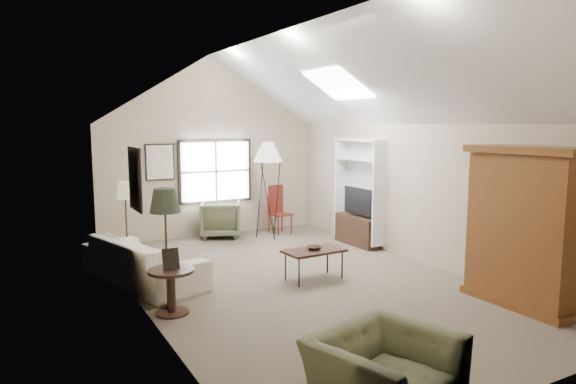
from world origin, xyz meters
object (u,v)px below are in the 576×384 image
armchair_near (384,378)px  armchair_far (221,219)px  sofa (143,260)px  coffee_table (314,265)px  side_chair (280,210)px  armoire (525,227)px  side_table (172,291)px

armchair_near → armchair_far: size_ratio=1.30×
sofa → coffee_table: bearing=-133.0°
side_chair → armchair_near: bearing=-119.3°
armoire → coffee_table: 3.18m
side_table → armchair_far: bearing=60.7°
coffee_table → side_chair: side_chair is taller
side_table → armoire: bearing=-24.5°
armchair_far → coffee_table: bearing=116.3°
armoire → coffee_table: armoire is taller
armoire → sofa: bearing=140.6°
armoire → armchair_near: size_ratio=1.92×
armchair_near → side_chair: size_ratio=1.03×
armchair_near → side_table: size_ratio=1.88×
armchair_far → armchair_near: bearing=103.2°
armchair_near → coffee_table: armchair_near is taller
side_table → armchair_near: bearing=-75.1°
sofa → armchair_near: size_ratio=2.12×
side_table → side_chair: side_chair is taller
coffee_table → armchair_far: bearing=92.1°
coffee_table → side_chair: bearing=70.9°
armoire → armchair_near: armoire is taller
armoire → sofa: armoire is taller
sofa → armchair_near: (0.87, -4.90, 0.02)m
side_table → side_chair: (3.61, 3.74, 0.25)m
armchair_near → coffee_table: size_ratio=1.17×
armchair_far → coffee_table: armchair_far is taller
armchair_far → side_table: size_ratio=1.44×
sofa → side_table: 1.60m
armoire → armchair_near: 3.81m
sofa → armchair_far: 3.40m
armoire → armchair_far: bearing=108.8°
armoire → coffee_table: bearing=129.3°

